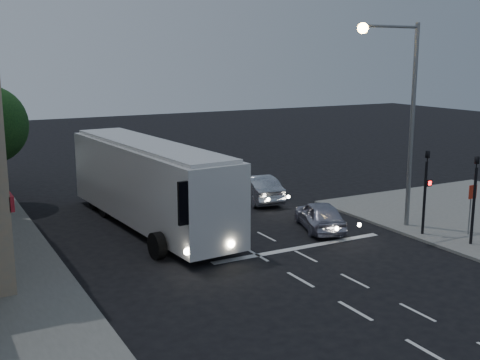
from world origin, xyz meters
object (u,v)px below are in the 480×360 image
car_sedan_b (214,173)px  traffic_signal_side (475,189)px  car_sedan_a (256,188)px  tour_bus (149,182)px  car_suv (320,215)px  car_sedan_c (169,159)px  regulatory_sign (471,201)px  traffic_signal_main (426,182)px  streetlight (402,102)px

car_sedan_b → traffic_signal_side: bearing=109.7°
car_sedan_b → traffic_signal_side: 16.85m
car_sedan_a → tour_bus: bearing=23.1°
car_sedan_b → car_suv: bearing=95.4°
car_sedan_a → traffic_signal_side: traffic_signal_side is taller
car_sedan_a → car_sedan_b: size_ratio=0.95×
tour_bus → car_sedan_c: 14.68m
tour_bus → regulatory_sign: tour_bus is taller
car_sedan_c → regulatory_sign: bearing=95.9°
tour_bus → car_suv: (6.57, -4.15, -1.45)m
car_sedan_a → car_sedan_c: 11.27m
tour_bus → car_sedan_b: bearing=42.2°
car_sedan_b → car_sedan_c: bearing=-78.0°
tour_bus → traffic_signal_main: (9.89, -7.17, 0.31)m
car_sedan_b → car_sedan_c: size_ratio=0.94×
car_suv → traffic_signal_side: bearing=147.9°
car_sedan_b → regulatory_sign: (4.79, -15.36, 0.92)m
car_sedan_a → traffic_signal_main: (3.13, -9.13, 1.70)m
traffic_signal_side → tour_bus: bearing=139.2°
car_suv → car_sedan_b: size_ratio=0.84×
traffic_signal_side → regulatory_sign: 1.61m
car_sedan_b → traffic_signal_side: traffic_signal_side is taller
car_suv → car_sedan_b: bearing=-72.1°
tour_bus → car_sedan_b: 9.99m
car_sedan_a → streetlight: (2.88, -7.71, 5.01)m
traffic_signal_main → traffic_signal_side: same height
streetlight → car_sedan_c: bearing=100.2°
car_sedan_c → regulatory_sign: regulatory_sign is taller
car_sedan_a → traffic_signal_main: 9.80m
tour_bus → car_suv: size_ratio=3.32×
car_suv → car_sedan_a: (0.19, 6.11, 0.06)m
regulatory_sign → streetlight: (-1.96, 2.44, 4.14)m
tour_bus → car_sedan_b: (6.80, 7.18, -1.44)m
traffic_signal_main → regulatory_sign: traffic_signal_main is taller
car_sedan_b → traffic_signal_side: size_ratio=1.13×
tour_bus → car_sedan_a: (6.76, 1.96, -1.39)m
car_sedan_a → car_sedan_b: bearing=-83.5°
car_suv → streetlight: (3.07, -1.60, 5.07)m
car_sedan_b → traffic_signal_main: bearing=108.8°
traffic_signal_main → streetlight: (-0.26, 1.42, 3.31)m
regulatory_sign → traffic_signal_side: bearing=-136.1°
tour_bus → car_sedan_c: size_ratio=2.61×
streetlight → car_sedan_a: bearing=110.5°
car_sedan_a → car_sedan_c: size_ratio=0.89×
tour_bus → streetlight: size_ratio=1.43×
regulatory_sign → tour_bus: bearing=144.8°
car_suv → regulatory_sign: bearing=160.3°
car_suv → regulatory_sign: regulatory_sign is taller
car_suv → car_sedan_c: car_sedan_c is taller
car_sedan_a → traffic_signal_side: size_ratio=1.07×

